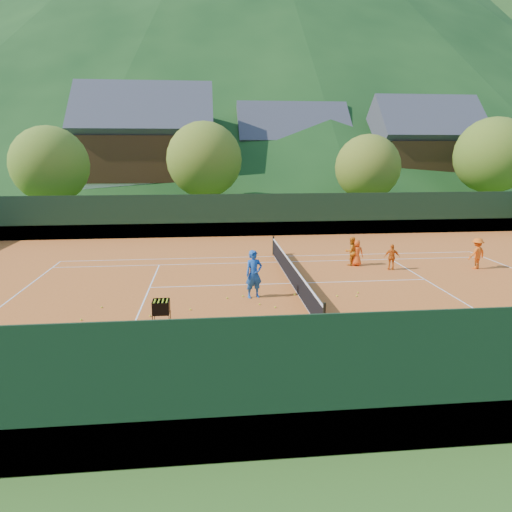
{
  "coord_description": "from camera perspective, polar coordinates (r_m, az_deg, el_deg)",
  "views": [
    {
      "loc": [
        -3.68,
        -19.82,
        5.98
      ],
      "look_at": [
        -1.64,
        0.0,
        1.35
      ],
      "focal_mm": 32.0,
      "sensor_mm": 36.0,
      "label": 1
    }
  ],
  "objects": [
    {
      "name": "student_c",
      "position": [
        24.6,
        12.46,
        0.41
      ],
      "size": [
        0.79,
        0.66,
        1.39
      ],
      "primitive_type": "imported",
      "rotation": [
        0.0,
        0.0,
        2.76
      ],
      "color": "#FB5716",
      "rests_on": "clay_court"
    },
    {
      "name": "tennis_ball_6",
      "position": [
        18.73,
        -18.73,
        -6.08
      ],
      "size": [
        0.07,
        0.07,
        0.07
      ],
      "primitive_type": "sphere",
      "color": "#D0EA27",
      "rests_on": "clay_court"
    },
    {
      "name": "tennis_ball_23",
      "position": [
        19.38,
        10.1,
        -4.94
      ],
      "size": [
        0.07,
        0.07,
        0.07
      ],
      "primitive_type": "sphere",
      "color": "#D0EA27",
      "rests_on": "clay_court"
    },
    {
      "name": "tennis_ball_5",
      "position": [
        19.32,
        4.87,
        -4.83
      ],
      "size": [
        0.07,
        0.07,
        0.07
      ],
      "primitive_type": "sphere",
      "color": "#D0EA27",
      "rests_on": "clay_court"
    },
    {
      "name": "tennis_ball_22",
      "position": [
        17.66,
        -21.01,
        -7.43
      ],
      "size": [
        0.07,
        0.07,
        0.07
      ],
      "primitive_type": "sphere",
      "color": "#D0EA27",
      "rests_on": "clay_court"
    },
    {
      "name": "coach",
      "position": [
        18.73,
        -0.27,
        -2.27
      ],
      "size": [
        0.84,
        0.67,
        2.0
      ],
      "primitive_type": "imported",
      "rotation": [
        0.0,
        0.0,
        0.29
      ],
      "color": "#1A4FAA",
      "rests_on": "clay_court"
    },
    {
      "name": "tree_a",
      "position": [
        39.79,
        -24.34,
        10.35
      ],
      "size": [
        6.0,
        6.0,
        7.88
      ],
      "color": "#3F2819",
      "rests_on": "ground"
    },
    {
      "name": "tennis_ball_15",
      "position": [
        13.78,
        -7.66,
        -12.51
      ],
      "size": [
        0.07,
        0.07,
        0.07
      ],
      "primitive_type": "sphere",
      "color": "#D0EA27",
      "rests_on": "clay_court"
    },
    {
      "name": "tennis_ball_1",
      "position": [
        13.33,
        -15.67,
        -13.83
      ],
      "size": [
        0.07,
        0.07,
        0.07
      ],
      "primitive_type": "sphere",
      "color": "#D0EA27",
      "rests_on": "clay_court"
    },
    {
      "name": "tennis_ball_3",
      "position": [
        18.09,
        0.47,
        -6.03
      ],
      "size": [
        0.07,
        0.07,
        0.07
      ],
      "primitive_type": "sphere",
      "color": "#D0EA27",
      "rests_on": "clay_court"
    },
    {
      "name": "mountain_far",
      "position": [
        186.88,
        -1.68,
        28.28
      ],
      "size": [
        280.0,
        280.0,
        110.0
      ],
      "primitive_type": "cone",
      "color": "black",
      "rests_on": "ground"
    },
    {
      "name": "student_d",
      "position": [
        25.98,
        25.88,
        0.31
      ],
      "size": [
        1.18,
        0.93,
        1.61
      ],
      "primitive_type": "imported",
      "rotation": [
        0.0,
        0.0,
        3.51
      ],
      "color": "orange",
      "rests_on": "clay_court"
    },
    {
      "name": "student_a",
      "position": [
        24.6,
        11.81,
        0.6
      ],
      "size": [
        0.87,
        0.76,
        1.52
      ],
      "primitive_type": "imported",
      "rotation": [
        0.0,
        0.0,
        3.43
      ],
      "color": "orange",
      "rests_on": "clay_court"
    },
    {
      "name": "tennis_ball_16",
      "position": [
        16.58,
        -22.64,
        -8.92
      ],
      "size": [
        0.07,
        0.07,
        0.07
      ],
      "primitive_type": "sphere",
      "color": "#D0EA27",
      "rests_on": "clay_court"
    },
    {
      "name": "tennis_ball_0",
      "position": [
        20.0,
        12.62,
        -4.48
      ],
      "size": [
        0.07,
        0.07,
        0.07
      ],
      "primitive_type": "sphere",
      "color": "#D0EA27",
      "rests_on": "clay_court"
    },
    {
      "name": "tennis_ball_25",
      "position": [
        19.06,
        -1.65,
        -5.04
      ],
      "size": [
        0.07,
        0.07,
        0.07
      ],
      "primitive_type": "sphere",
      "color": "#D0EA27",
      "rests_on": "clay_court"
    },
    {
      "name": "tennis_ball_21",
      "position": [
        17.77,
        2.43,
        -6.41
      ],
      "size": [
        0.07,
        0.07,
        0.07
      ],
      "primitive_type": "sphere",
      "color": "#D0EA27",
      "rests_on": "clay_court"
    },
    {
      "name": "chalet_left",
      "position": [
        50.22,
        -13.43,
        12.35
      ],
      "size": [
        13.8,
        9.93,
        12.92
      ],
      "color": "beige",
      "rests_on": "ground"
    },
    {
      "name": "tennis_ball_17",
      "position": [
        12.7,
        2.02,
        -14.73
      ],
      "size": [
        0.07,
        0.07,
        0.07
      ],
      "primitive_type": "sphere",
      "color": "#D0EA27",
      "rests_on": "clay_court"
    },
    {
      "name": "tennis_ball_14",
      "position": [
        13.93,
        -14.95,
        -12.56
      ],
      "size": [
        0.07,
        0.07,
        0.07
      ],
      "primitive_type": "sphere",
      "color": "#D0EA27",
      "rests_on": "clay_court"
    },
    {
      "name": "tree_d",
      "position": [
        47.38,
        27.49,
        11.09
      ],
      "size": [
        6.8,
        6.8,
        8.93
      ],
      "color": "#3D2718",
      "rests_on": "ground"
    },
    {
      "name": "tennis_net",
      "position": [
        20.88,
        4.48,
        -2.11
      ],
      "size": [
        0.1,
        12.07,
        1.1
      ],
      "color": "black",
      "rests_on": "clay_court"
    },
    {
      "name": "tennis_ball_11",
      "position": [
        13.69,
        -13.59,
        -12.96
      ],
      "size": [
        0.07,
        0.07,
        0.07
      ],
      "primitive_type": "sphere",
      "color": "#D0EA27",
      "rests_on": "clay_court"
    },
    {
      "name": "tennis_ball_24",
      "position": [
        15.4,
        -17.99,
        -10.23
      ],
      "size": [
        0.07,
        0.07,
        0.07
      ],
      "primitive_type": "sphere",
      "color": "#D0EA27",
      "rests_on": "clay_court"
    },
    {
      "name": "tennis_ball_7",
      "position": [
        16.25,
        6.09,
        -8.38
      ],
      "size": [
        0.07,
        0.07,
        0.07
      ],
      "primitive_type": "sphere",
      "color": "#D0EA27",
      "rests_on": "clay_court"
    },
    {
      "name": "tennis_ball_20",
      "position": [
        13.69,
        6.97,
        -12.66
      ],
      "size": [
        0.07,
        0.07,
        0.07
      ],
      "primitive_type": "sphere",
      "color": "#D0EA27",
      "rests_on": "clay_court"
    },
    {
      "name": "student_b",
      "position": [
        24.17,
        16.62,
        -0.13
      ],
      "size": [
        0.83,
        0.49,
        1.32
      ],
      "primitive_type": "imported",
      "rotation": [
        0.0,
        0.0,
        2.91
      ],
      "color": "orange",
      "rests_on": "clay_court"
    },
    {
      "name": "tennis_ball_18",
      "position": [
        15.34,
        1.07,
        -9.64
      ],
      "size": [
        0.07,
        0.07,
        0.07
      ],
      "primitive_type": "sphere",
      "color": "#D0EA27",
      "rests_on": "clay_court"
    },
    {
      "name": "mountain_far_right",
      "position": [
        198.34,
        24.74,
        24.05
      ],
      "size": [
        260.0,
        260.0,
        95.0
      ],
      "primitive_type": "cone",
      "color": "#183613",
      "rests_on": "ground"
    },
    {
      "name": "tennis_ball_12",
      "position": [
        18.85,
        -3.63,
        -5.27
      ],
      "size": [
        0.07,
        0.07,
        0.07
      ],
      "primitive_type": "sphere",
      "color": "#D0EA27",
      "rests_on": "clay_court"
    },
    {
      "name": "perimeter_fence",
      "position": [
        20.7,
        4.51,
        -0.12
      ],
      "size": [
        40.4,
        24.24,
        3.0
      ],
      "color": "black",
      "rests_on": "clay_court"
    },
    {
      "name": "ground",
      "position": [
        21.02,
        4.45,
        -3.48
      ],
      "size": [
        400.0,
        400.0,
        0.0
      ],
      "primitive_type": "plane",
      "color": "#2D571B",
      "rests_on": "ground"
    },
    {
      "name": "tennis_ball_19",
      "position": [
        17.7,
        -8.2,
        -6.62
      ],
      "size": [
        0.07,
        0.07,
        0.07
      ],
      "primitive_type": "sphere",
      "color": "#D0EA27",
      "rests_on": "clay_court"
    },
    {
      "name": "tennis_ball_9",
      "position": [
        19.53,
        12.46,
        -4.9
      ],
      "size": [
        0.07,
        0.07,
        0.07
      ],
      "primitive_type": "sphere",
      "color": "#D0EA27",
      "rests_on": "clay_court"
    },
    {
      "name": "ball_hopper",
      "position": [
        15.91,
        -11.77,
        -6.33
      ],
      "size": [
        0.57,
        0.57,
        1.0
      ],
      "color": "black",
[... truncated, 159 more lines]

